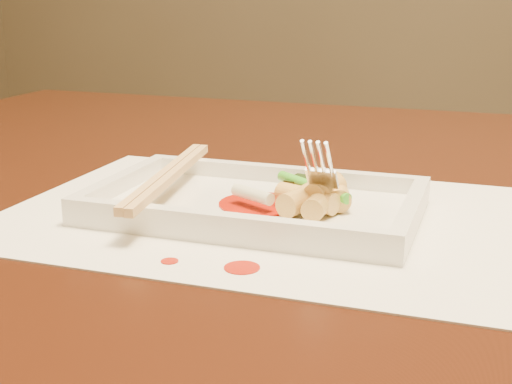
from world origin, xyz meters
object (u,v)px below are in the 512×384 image
(table, at_px, (390,286))
(chopstick_a, at_px, (164,175))
(placemat, at_px, (256,214))
(plate_base, at_px, (256,209))
(fork, at_px, (349,115))

(table, bearing_deg, chopstick_a, -144.52)
(placemat, height_order, plate_base, plate_base)
(table, xyz_separation_m, fork, (-0.02, -0.11, 0.18))
(plate_base, xyz_separation_m, chopstick_a, (-0.08, 0.00, 0.02))
(plate_base, xyz_separation_m, fork, (0.07, 0.02, 0.08))
(plate_base, bearing_deg, placemat, 0.00)
(placemat, relative_size, plate_base, 1.54)
(placemat, bearing_deg, fork, 14.42)
(plate_base, distance_m, chopstick_a, 0.08)
(placemat, xyz_separation_m, fork, (0.07, 0.02, 0.08))
(placemat, distance_m, chopstick_a, 0.09)
(table, relative_size, fork, 10.00)
(placemat, distance_m, fork, 0.11)
(chopstick_a, bearing_deg, plate_base, 0.00)
(table, distance_m, chopstick_a, 0.25)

